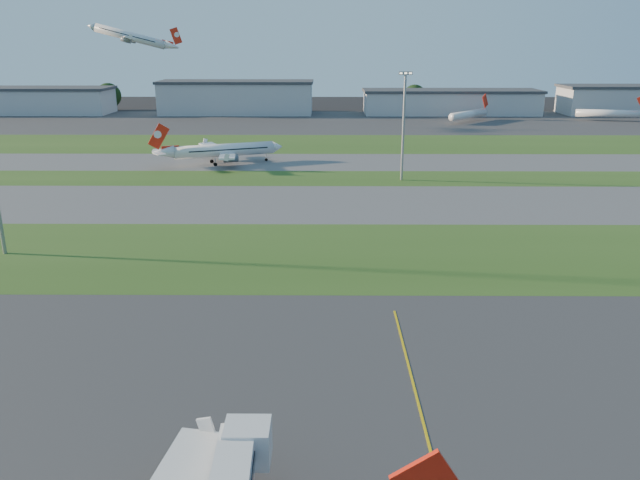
{
  "coord_description": "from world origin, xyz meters",
  "views": [
    {
      "loc": [
        -3.84,
        -42.03,
        32.39
      ],
      "look_at": [
        -4.42,
        37.62,
        7.0
      ],
      "focal_mm": 35.0,
      "sensor_mm": 36.0,
      "label": 1
    }
  ],
  "objects_px": {
    "mini_jet_far": "(609,113)",
    "light_mast_centre": "(404,119)",
    "mini_jet_near": "(469,114)",
    "airliner_taxiing": "(223,151)"
  },
  "relations": [
    {
      "from": "airliner_taxiing",
      "to": "mini_jet_near",
      "type": "relative_size",
      "value": 1.47
    },
    {
      "from": "airliner_taxiing",
      "to": "mini_jet_near",
      "type": "distance_m",
      "value": 129.68
    },
    {
      "from": "airliner_taxiing",
      "to": "light_mast_centre",
      "type": "height_order",
      "value": "light_mast_centre"
    },
    {
      "from": "mini_jet_near",
      "to": "mini_jet_far",
      "type": "bearing_deg",
      "value": -42.58
    },
    {
      "from": "mini_jet_far",
      "to": "light_mast_centre",
      "type": "distance_m",
      "value": 158.32
    },
    {
      "from": "mini_jet_near",
      "to": "airliner_taxiing",
      "type": "bearing_deg",
      "value": 179.99
    },
    {
      "from": "light_mast_centre",
      "to": "mini_jet_far",
      "type": "bearing_deg",
      "value": 49.6
    },
    {
      "from": "mini_jet_near",
      "to": "mini_jet_far",
      "type": "xyz_separation_m",
      "value": [
        60.54,
        4.58,
        0.0
      ]
    },
    {
      "from": "mini_jet_near",
      "to": "mini_jet_far",
      "type": "height_order",
      "value": "same"
    },
    {
      "from": "mini_jet_near",
      "to": "mini_jet_far",
      "type": "relative_size",
      "value": 0.78
    }
  ]
}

